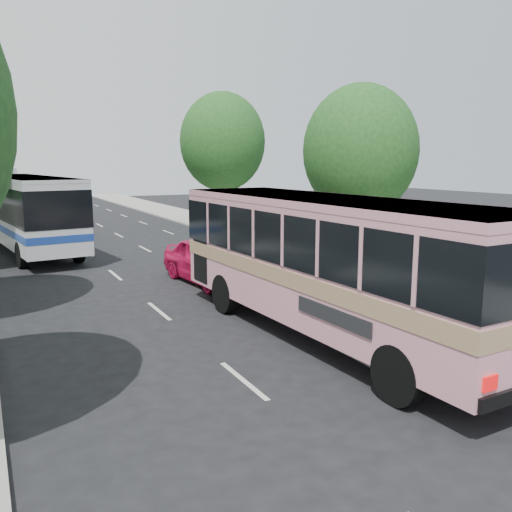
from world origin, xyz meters
TOP-DOWN VIEW (x-y plane):
  - ground at (0.00, 0.00)m, footprint 120.00×120.00m
  - sidewalk_right at (8.50, 20.00)m, footprint 4.00×90.00m
  - tree_right_near at (8.78, 7.94)m, footprint 5.10×5.10m
  - tree_right_far at (9.08, 23.94)m, footprint 6.00×6.00m
  - pink_bus at (1.30, -0.42)m, footprint 3.44×11.54m
  - pink_taxi at (1.00, 7.01)m, footprint 2.46×5.12m
  - white_pickup at (-4.24, 16.66)m, footprint 2.12×4.94m
  - tour_coach_front at (-4.50, 17.79)m, footprint 4.30×12.96m
  - taxi_roof_sign at (1.00, 7.01)m, footprint 0.56×0.23m

SIDE VIEW (x-z plane):
  - ground at x=0.00m, z-range 0.00..0.00m
  - sidewalk_right at x=8.50m, z-range 0.00..0.12m
  - white_pickup at x=-4.24m, z-range 0.00..1.42m
  - pink_taxi at x=1.00m, z-range 0.00..1.69m
  - taxi_roof_sign at x=1.00m, z-range 1.69..1.87m
  - pink_bus at x=1.30m, z-range 0.45..4.09m
  - tour_coach_front at x=-4.50m, z-range 0.39..4.19m
  - tree_right_near at x=8.78m, z-range 1.23..9.18m
  - tree_right_far at x=9.08m, z-range 1.45..10.80m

